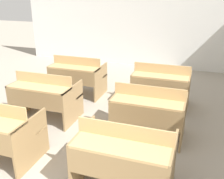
# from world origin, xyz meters

# --- Properties ---
(wall_back) EXTENTS (7.15, 0.06, 2.82)m
(wall_back) POSITION_xyz_m (0.00, 6.69, 1.41)
(wall_back) COLOR silver
(wall_back) RESTS_ON ground_plane
(bench_front_right) EXTENTS (1.07, 0.72, 0.84)m
(bench_front_right) POSITION_xyz_m (1.10, 1.52, 0.44)
(bench_front_right) COLOR #93744A
(bench_front_right) RESTS_ON ground_plane
(bench_second_left) EXTENTS (1.07, 0.72, 0.84)m
(bench_second_left) POSITION_xyz_m (-0.70, 2.76, 0.44)
(bench_second_left) COLOR #987A50
(bench_second_left) RESTS_ON ground_plane
(bench_second_right) EXTENTS (1.07, 0.72, 0.84)m
(bench_second_right) POSITION_xyz_m (1.12, 2.75, 0.44)
(bench_second_right) COLOR #94754B
(bench_second_right) RESTS_ON ground_plane
(bench_third_left) EXTENTS (1.07, 0.72, 0.84)m
(bench_third_left) POSITION_xyz_m (-0.68, 3.99, 0.44)
(bench_third_left) COLOR #96774D
(bench_third_left) RESTS_ON ground_plane
(bench_third_right) EXTENTS (1.07, 0.72, 0.84)m
(bench_third_right) POSITION_xyz_m (1.11, 3.99, 0.44)
(bench_third_right) COLOR #98794F
(bench_third_right) RESTS_ON ground_plane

